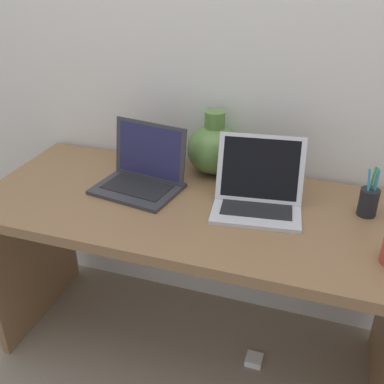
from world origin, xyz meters
name	(u,v)px	position (x,y,z in m)	size (l,w,h in m)	color
ground_plane	(192,348)	(0.00, 0.00, 0.00)	(6.00, 6.00, 0.00)	gray
back_wall	(223,57)	(0.00, 0.39, 1.20)	(4.40, 0.04, 2.40)	silver
desk	(192,238)	(0.00, 0.00, 0.59)	(1.61, 0.69, 0.74)	olive
laptop_left	(143,171)	(-0.23, 0.08, 0.81)	(0.35, 0.29, 0.24)	#333338
laptop_right	(258,190)	(0.23, 0.07, 0.81)	(0.35, 0.30, 0.24)	silver
green_vase	(214,148)	(0.00, 0.29, 0.85)	(0.22, 0.22, 0.26)	#5B843D
pen_cup	(369,201)	(0.61, 0.12, 0.80)	(0.07, 0.07, 0.18)	black
power_brick	(254,360)	(0.28, 0.01, 0.01)	(0.07, 0.07, 0.03)	white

